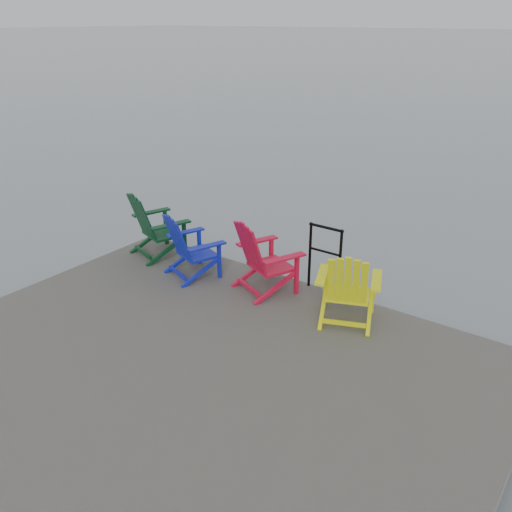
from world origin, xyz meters
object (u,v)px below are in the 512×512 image
Objects in this scene: chair_green at (155,224)px; handrail at (325,252)px; chair_blue at (190,245)px; chair_yellow at (348,286)px; chair_red at (263,256)px.

handrail is at bearing 29.14° from chair_green.
chair_blue is 2.33m from chair_yellow.
chair_yellow is (1.26, -0.08, -0.03)m from chair_red.
chair_green is at bearing -169.73° from handrail.
chair_green is at bearing -173.42° from chair_blue.
chair_blue is 0.98× the size of chair_yellow.
chair_green reaches higher than handrail.
chair_red is at bearing 32.11° from chair_blue.
chair_yellow is (3.23, -0.08, -0.03)m from chair_green.
chair_blue is 0.93× the size of chair_red.
chair_red is 1.26m from chair_yellow.
chair_red is at bearing 153.95° from chair_yellow.
handrail is at bearing 115.96° from chair_yellow.
chair_green is 1.97m from chair_red.
chair_yellow is (0.62, -0.55, -0.08)m from handrail.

